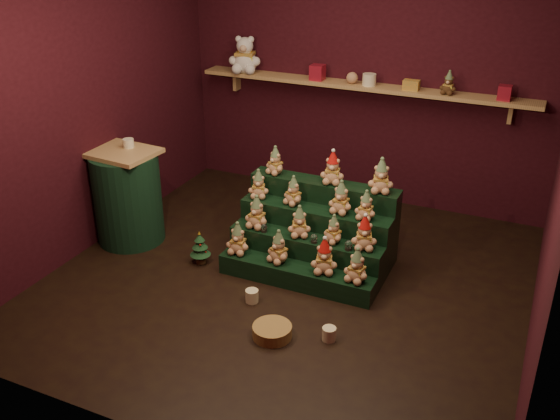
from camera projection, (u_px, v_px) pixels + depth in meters
The scene contains 40 objects.
ground at pixel (288, 280), 5.51m from camera, with size 4.00×4.00×0.00m, color black.
back_wall at pixel (367, 73), 6.58m from camera, with size 4.00×0.10×2.80m, color black.
front_wall at pixel (131, 242), 3.22m from camera, with size 4.00×0.10×2.80m, color black.
left_wall at pixel (83, 99), 5.66m from camera, with size 0.10×4.00×2.80m, color black.
back_shelf at pixel (361, 86), 6.49m from camera, with size 3.60×0.26×0.24m.
riser_tier_front at pixel (296, 276), 5.40m from camera, with size 1.40×0.22×0.18m, color black.
riser_tier_midfront at pixel (305, 255), 5.55m from camera, with size 1.40×0.22×0.36m, color black.
riser_tier_midback at pixel (315, 235), 5.69m from camera, with size 1.40×0.22×0.54m, color black.
riser_tier_back at pixel (324, 217), 5.83m from camera, with size 1.40×0.22×0.72m, color black.
teddy_0 at pixel (238, 238), 5.52m from camera, with size 0.21×0.19×0.29m, color tan, non-canonical shape.
teddy_1 at pixel (279, 247), 5.38m from camera, with size 0.21×0.19×0.29m, color tan, non-canonical shape.
teddy_2 at pixel (324, 256), 5.22m from camera, with size 0.22×0.20×0.31m, color tan, non-canonical shape.
teddy_3 at pixel (357, 265), 5.10m from camera, with size 0.21×0.19×0.30m, color tan, non-canonical shape.
teddy_4 at pixel (257, 212), 5.58m from camera, with size 0.22×0.19×0.30m, color tan, non-canonical shape.
teddy_5 at pixel (299, 221), 5.43m from camera, with size 0.20×0.18×0.28m, color tan, non-canonical shape.
teddy_6 at pixel (334, 229), 5.33m from camera, with size 0.18×0.16×0.25m, color tan, non-canonical shape.
teddy_7 at pixel (364, 233), 5.22m from camera, with size 0.22×0.19×0.30m, color tan, non-canonical shape.
teddy_8 at pixel (259, 184), 5.74m from camera, with size 0.19×0.17×0.27m, color tan, non-canonical shape.
teddy_9 at pixel (294, 191), 5.61m from camera, with size 0.19×0.17×0.26m, color tan, non-canonical shape.
teddy_10 at pixel (341, 197), 5.44m from camera, with size 0.21×0.19×0.30m, color tan, non-canonical shape.
teddy_11 at pixel (366, 205), 5.33m from camera, with size 0.19×0.17×0.26m, color tan, non-canonical shape.
teddy_12 at pixel (275, 161), 5.79m from camera, with size 0.19×0.17×0.26m, color tan, non-canonical shape.
teddy_13 at pixel (333, 168), 5.57m from camera, with size 0.21×0.19×0.30m, color tan, non-canonical shape.
teddy_14 at pixel (381, 176), 5.40m from camera, with size 0.22×0.20×0.31m, color tan, non-canonical shape.
snow_globe_a at pixel (264, 228), 5.54m from camera, with size 0.06×0.06×0.08m.
snow_globe_b at pixel (314, 238), 5.36m from camera, with size 0.06×0.06×0.08m.
snow_globe_c at pixel (349, 245), 5.25m from camera, with size 0.07×0.07×0.09m.
side_table at pixel (128, 197), 6.00m from camera, with size 0.65×0.65×0.93m.
table_ornament at pixel (128, 143), 5.86m from camera, with size 0.10×0.10×0.08m, color beige.
mini_christmas_tree at pixel (200, 247), 5.71m from camera, with size 0.19×0.19×0.33m.
mug_left at pixel (252, 296), 5.18m from camera, with size 0.11×0.11×0.11m, color beige.
mug_right at pixel (329, 334), 4.72m from camera, with size 0.11×0.11×0.11m, color beige.
wicker_basket at pixel (272, 331), 4.76m from camera, with size 0.30×0.30×0.10m, color #A87E43.
white_bear at pixel (245, 50), 6.83m from camera, with size 0.36×0.32×0.50m, color white, non-canonical shape.
brown_bear at pixel (449, 83), 6.07m from camera, with size 0.16×0.14×0.22m, color #4B3319, non-canonical shape.
gift_tin_red_a at pixel (318, 72), 6.60m from camera, with size 0.14×0.14×0.16m, color #A7192E.
gift_tin_cream at pixel (369, 80), 6.40m from camera, with size 0.14×0.14×0.12m, color beige.
gift_tin_red_b at pixel (505, 93), 5.90m from camera, with size 0.12×0.12×0.14m, color #A7192E.
shelf_plush_ball at pixel (352, 78), 6.46m from camera, with size 0.12×0.12×0.12m, color tan.
scarf_gift_box at pixel (411, 85), 6.24m from camera, with size 0.16×0.10×0.10m, color orange.
Camera 1 is at (1.87, -4.31, 2.95)m, focal length 40.00 mm.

